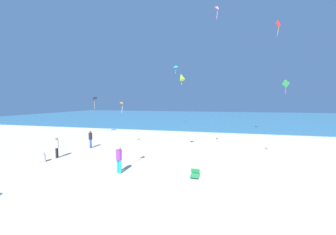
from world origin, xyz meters
name	(u,v)px	position (x,y,z in m)	size (l,w,h in m)	color
ground_plane	(175,153)	(0.00, 10.00, 0.00)	(120.00, 120.00, 0.00)	beige
ocean_water	(206,117)	(0.00, 52.65, 0.03)	(120.00, 60.00, 0.05)	teal
beach_chair_far_left	(195,174)	(2.38, 4.62, 0.21)	(0.54, 0.68, 0.50)	#2D9956
person_1	(119,158)	(-2.39, 4.17, 1.01)	(0.44, 0.44, 1.75)	#19ADB2
person_3	(57,146)	(-8.96, 6.13, 0.96)	(0.44, 0.44, 1.67)	black
person_4	(90,138)	(-8.44, 9.83, 0.97)	(0.43, 0.43, 1.68)	blue
person_6	(43,158)	(-9.10, 4.89, 0.28)	(0.52, 0.68, 0.76)	white
kite_lime	(182,77)	(0.68, 9.32, 6.57)	(0.76, 0.75, 1.00)	#99DB33
kite_red	(278,24)	(10.06, 18.74, 13.28)	(0.71, 0.74, 1.82)	red
kite_green	(286,84)	(8.13, 8.34, 5.74)	(0.38, 0.44, 0.99)	green
kite_orange	(122,103)	(-5.57, 11.04, 4.40)	(0.61, 0.59, 1.14)	orange
kite_pink	(218,8)	(3.48, 7.56, 10.97)	(0.42, 0.47, 0.88)	pink
kite_black	(94,98)	(-12.81, 16.94, 5.03)	(1.02, 0.95, 1.78)	black
kite_teal	(176,66)	(-3.70, 27.54, 10.61)	(0.88, 0.75, 1.44)	#1EADAD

